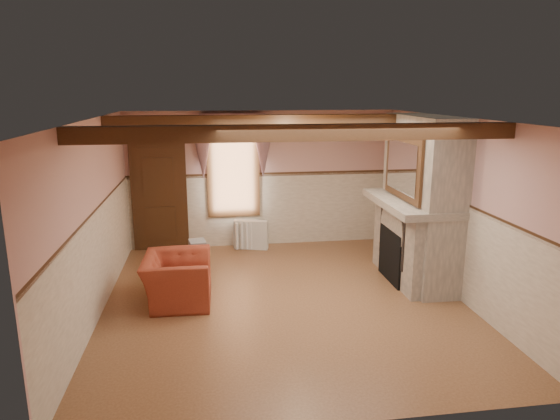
{
  "coord_description": "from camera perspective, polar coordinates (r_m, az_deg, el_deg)",
  "views": [
    {
      "loc": [
        -1.1,
        -7.14,
        3.2
      ],
      "look_at": [
        0.05,
        0.8,
        1.26
      ],
      "focal_mm": 32.0,
      "sensor_mm": 36.0,
      "label": 1
    }
  ],
  "objects": [
    {
      "name": "side_table",
      "position": [
        8.58,
        -9.47,
        -6.56
      ],
      "size": [
        0.49,
        0.49,
        0.55
      ],
      "primitive_type": "cylinder",
      "rotation": [
        0.0,
        0.0,
        0.02
      ],
      "color": "brown",
      "rests_on": "floor"
    },
    {
      "name": "armchair",
      "position": [
        7.89,
        -11.67,
        -7.76
      ],
      "size": [
        1.03,
        1.17,
        0.74
      ],
      "primitive_type": "imported",
      "rotation": [
        0.0,
        0.0,
        1.54
      ],
      "color": "maroon",
      "rests_on": "floor"
    },
    {
      "name": "bowl",
      "position": [
        8.71,
        14.53,
        1.64
      ],
      "size": [
        0.37,
        0.37,
        0.09
      ],
      "primitive_type": "imported",
      "color": "brown",
      "rests_on": "mantel"
    },
    {
      "name": "ceiling_beam_back",
      "position": [
        8.43,
        -0.74,
        10.16
      ],
      "size": [
        5.5,
        0.18,
        0.2
      ],
      "primitive_type": "cube",
      "color": "black",
      "rests_on": "ceiling"
    },
    {
      "name": "wall_right",
      "position": [
        8.31,
        19.6,
        0.25
      ],
      "size": [
        0.02,
        6.0,
        2.8
      ],
      "primitive_type": "cube",
      "color": "tan",
      "rests_on": "floor"
    },
    {
      "name": "mantel",
      "position": [
        8.63,
        14.78,
        0.8
      ],
      "size": [
        1.05,
        2.05,
        0.12
      ],
      "primitive_type": "cube",
      "color": "gray",
      "rests_on": "fireplace"
    },
    {
      "name": "door",
      "position": [
        10.35,
        -13.6,
        1.2
      ],
      "size": [
        1.1,
        0.1,
        2.1
      ],
      "primitive_type": "cube",
      "color": "black",
      "rests_on": "floor"
    },
    {
      "name": "wall_back",
      "position": [
        10.36,
        -2.02,
        3.55
      ],
      "size": [
        5.5,
        0.02,
        2.8
      ],
      "primitive_type": "cube",
      "color": "tan",
      "rests_on": "floor"
    },
    {
      "name": "window",
      "position": [
        10.24,
        -5.37,
        4.8
      ],
      "size": [
        1.06,
        0.08,
        2.02
      ],
      "primitive_type": "cube",
      "color": "white",
      "rests_on": "wall_back"
    },
    {
      "name": "candle_red",
      "position": [
        8.16,
        16.16,
        1.0
      ],
      "size": [
        0.06,
        0.06,
        0.16
      ],
      "primitive_type": "cylinder",
      "color": "#A51425",
      "rests_on": "mantel"
    },
    {
      "name": "window_drapes",
      "position": [
        10.08,
        -5.42,
        8.1
      ],
      "size": [
        1.3,
        0.14,
        1.4
      ],
      "primitive_type": "cube",
      "color": "gray",
      "rests_on": "wall_back"
    },
    {
      "name": "wall_front",
      "position": [
        4.65,
        6.22,
        -9.33
      ],
      "size": [
        5.5,
        0.02,
        2.8
      ],
      "primitive_type": "cube",
      "color": "tan",
      "rests_on": "floor"
    },
    {
      "name": "overmantel_mirror",
      "position": [
        8.45,
        13.87,
        4.8
      ],
      "size": [
        0.06,
        1.44,
        1.04
      ],
      "primitive_type": "cube",
      "color": "silver",
      "rests_on": "fireplace"
    },
    {
      "name": "radiator",
      "position": [
        10.29,
        -3.33,
        -2.83
      ],
      "size": [
        0.72,
        0.36,
        0.6
      ],
      "primitive_type": "cube",
      "rotation": [
        0.0,
        0.0,
        -0.27
      ],
      "color": "silver",
      "rests_on": "floor"
    },
    {
      "name": "ceiling_beam_front",
      "position": [
        6.06,
        2.28,
        8.81
      ],
      "size": [
        5.5,
        0.18,
        0.2
      ],
      "primitive_type": "cube",
      "color": "black",
      "rests_on": "ceiling"
    },
    {
      "name": "fireplace",
      "position": [
        8.69,
        15.89,
        1.09
      ],
      "size": [
        0.85,
        2.0,
        2.8
      ],
      "primitive_type": "cube",
      "color": "gray",
      "rests_on": "floor"
    },
    {
      "name": "floor",
      "position": [
        7.9,
        0.49,
        -10.33
      ],
      "size": [
        5.5,
        6.0,
        0.01
      ],
      "primitive_type": "cube",
      "color": "brown",
      "rests_on": "ground"
    },
    {
      "name": "ceiling",
      "position": [
        7.24,
        0.53,
        10.39
      ],
      "size": [
        5.5,
        6.0,
        0.01
      ],
      "primitive_type": "cube",
      "color": "silver",
      "rests_on": "wall_back"
    },
    {
      "name": "wainscot",
      "position": [
        7.63,
        0.5,
        -5.17
      ],
      "size": [
        5.5,
        6.0,
        1.5
      ],
      "primitive_type": null,
      "color": "beige",
      "rests_on": "floor"
    },
    {
      "name": "firebox",
      "position": [
        8.78,
        12.94,
        -5.05
      ],
      "size": [
        0.2,
        0.95,
        0.9
      ],
      "primitive_type": "cube",
      "color": "black",
      "rests_on": "floor"
    },
    {
      "name": "book_stack",
      "position": [
        8.49,
        -9.42,
        -4.11
      ],
      "size": [
        0.31,
        0.36,
        0.2
      ],
      "primitive_type": "cube",
      "rotation": [
        0.0,
        0.0,
        0.17
      ],
      "color": "#B7AD8C",
      "rests_on": "side_table"
    },
    {
      "name": "mantel_clock",
      "position": [
        9.24,
        13.16,
        2.73
      ],
      "size": [
        0.14,
        0.24,
        0.2
      ],
      "primitive_type": "cube",
      "color": "#321C0D",
      "rests_on": "mantel"
    },
    {
      "name": "jar_yellow",
      "position": [
        8.18,
        16.11,
        0.89
      ],
      "size": [
        0.06,
        0.06,
        0.12
      ],
      "primitive_type": "cylinder",
      "color": "gold",
      "rests_on": "mantel"
    },
    {
      "name": "wall_left",
      "position": [
        7.55,
        -20.61,
        -1.13
      ],
      "size": [
        0.02,
        6.0,
        2.8
      ],
      "primitive_type": "cube",
      "color": "tan",
      "rests_on": "floor"
    },
    {
      "name": "chair_rail",
      "position": [
        7.42,
        0.51,
        0.32
      ],
      "size": [
        5.5,
        6.0,
        0.08
      ],
      "primitive_type": null,
      "color": "black",
      "rests_on": "wainscot"
    },
    {
      "name": "oil_lamp",
      "position": [
        9.08,
        13.54,
        2.78
      ],
      "size": [
        0.11,
        0.11,
        0.28
      ],
      "primitive_type": "cylinder",
      "color": "gold",
      "rests_on": "mantel"
    }
  ]
}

